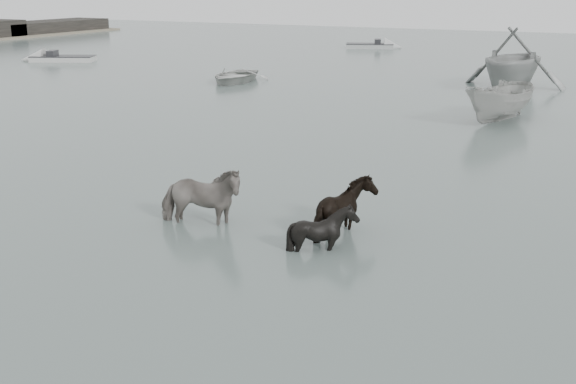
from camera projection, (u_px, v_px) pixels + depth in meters
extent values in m
plane|color=#505F5A|center=(256.00, 242.00, 15.43)|extent=(140.00, 140.00, 0.00)
imported|color=black|center=(200.00, 189.00, 16.26)|extent=(2.20, 1.45, 1.71)
imported|color=black|center=(346.00, 202.00, 15.68)|extent=(1.59, 1.75, 1.49)
imported|color=black|center=(323.00, 219.00, 14.83)|extent=(1.34, 1.22, 1.33)
imported|color=beige|center=(234.00, 74.00, 39.56)|extent=(3.57, 4.61, 0.88)
imported|color=#A2A4A2|center=(514.00, 56.00, 37.28)|extent=(6.07, 6.79, 3.23)
imported|color=#A1A19D|center=(500.00, 100.00, 28.37)|extent=(2.82, 4.65, 1.69)
cube|color=black|center=(48.00, 26.00, 75.33)|extent=(4.50, 14.00, 1.10)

